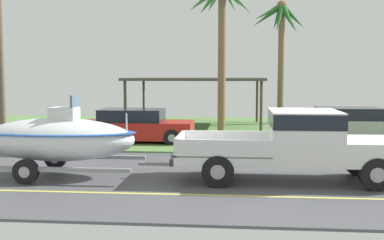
% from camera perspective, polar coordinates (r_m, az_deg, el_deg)
% --- Properties ---
extents(ground, '(36.00, 22.00, 0.11)m').
position_cam_1_polar(ground, '(21.26, 8.44, -2.17)').
color(ground, '#4C4C51').
extents(pickup_truck_towing, '(6.02, 2.08, 1.86)m').
position_cam_1_polar(pickup_truck_towing, '(12.83, 13.01, -2.53)').
color(pickup_truck_towing, silver).
rests_on(pickup_truck_towing, ground).
extents(boat_on_trailer, '(5.61, 2.26, 2.23)m').
position_cam_1_polar(boat_on_trailer, '(13.63, -15.81, -2.17)').
color(boat_on_trailer, gray).
rests_on(boat_on_trailer, ground).
extents(parked_sedan_near, '(4.50, 1.92, 1.38)m').
position_cam_1_polar(parked_sedan_near, '(19.73, -6.64, -0.74)').
color(parked_sedan_near, '#B21E19').
rests_on(parked_sedan_near, ground).
extents(parked_sedan_far, '(4.76, 1.83, 1.38)m').
position_cam_1_polar(parked_sedan_far, '(21.49, 18.53, -0.48)').
color(parked_sedan_far, '#99999E').
rests_on(parked_sedan_far, ground).
extents(carport_awning, '(7.11, 5.22, 2.61)m').
position_cam_1_polar(carport_awning, '(25.47, 0.53, 4.78)').
color(carport_awning, '#4C4238').
rests_on(carport_awning, ground).
extents(palm_tree_near_left, '(3.08, 2.81, 6.83)m').
position_cam_1_polar(palm_tree_near_left, '(27.29, 10.56, 10.48)').
color(palm_tree_near_left, brown).
rests_on(palm_tree_near_left, ground).
extents(palm_tree_mid, '(2.97, 2.72, 6.99)m').
position_cam_1_polar(palm_tree_mid, '(21.71, 3.28, 11.93)').
color(palm_tree_mid, brown).
rests_on(palm_tree_mid, ground).
extents(utility_pole, '(0.24, 1.80, 7.65)m').
position_cam_1_polar(utility_pole, '(19.94, -21.83, 8.48)').
color(utility_pole, brown).
rests_on(utility_pole, ground).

